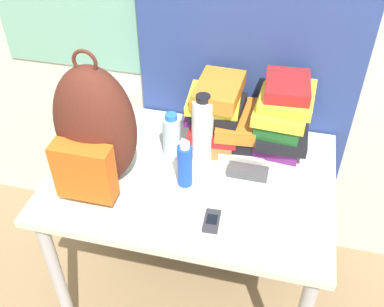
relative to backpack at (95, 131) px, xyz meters
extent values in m
cube|color=silver|center=(0.32, 0.57, 0.27)|extent=(6.00, 0.05, 2.50)
cube|color=navy|center=(0.45, 0.51, 0.27)|extent=(0.90, 0.04, 2.50)
cube|color=beige|center=(0.32, 0.11, -0.24)|extent=(1.06, 0.75, 0.03)
cylinder|color=#B2B2B7|center=(-0.16, -0.21, -0.62)|extent=(0.05, 0.05, 0.72)
cylinder|color=#B2B2B7|center=(-0.16, 0.43, -0.62)|extent=(0.05, 0.05, 0.72)
cylinder|color=#B2B2B7|center=(0.79, 0.43, -0.62)|extent=(0.05, 0.05, 0.72)
ellipsoid|color=#512319|center=(0.00, 0.01, 0.01)|extent=(0.29, 0.21, 0.47)
cube|color=#E05B19|center=(0.00, -0.12, -0.08)|extent=(0.20, 0.07, 0.21)
torus|color=#512319|center=(0.00, 0.01, 0.26)|extent=(0.08, 0.01, 0.08)
cube|color=olive|center=(0.35, 0.33, -0.19)|extent=(0.19, 0.26, 0.06)
cube|color=red|center=(0.36, 0.33, -0.14)|extent=(0.21, 0.27, 0.05)
cube|color=#6B2370|center=(0.36, 0.34, -0.10)|extent=(0.21, 0.21, 0.03)
cube|color=black|center=(0.37, 0.33, -0.06)|extent=(0.20, 0.22, 0.04)
cube|color=yellow|center=(0.35, 0.32, -0.02)|extent=(0.21, 0.22, 0.04)
cube|color=orange|center=(0.37, 0.32, 0.02)|extent=(0.17, 0.25, 0.06)
cube|color=silver|center=(0.49, 0.34, -0.21)|extent=(0.18, 0.28, 0.04)
cube|color=black|center=(0.49, 0.33, -0.16)|extent=(0.18, 0.24, 0.05)
cube|color=orange|center=(0.48, 0.33, -0.11)|extent=(0.24, 0.27, 0.06)
cube|color=silver|center=(0.61, 0.33, -0.21)|extent=(0.20, 0.27, 0.03)
cube|color=#6B2370|center=(0.61, 0.33, -0.17)|extent=(0.21, 0.26, 0.05)
cube|color=black|center=(0.63, 0.33, -0.12)|extent=(0.19, 0.27, 0.04)
cube|color=#1E5623|center=(0.61, 0.32, -0.07)|extent=(0.18, 0.25, 0.06)
cube|color=yellow|center=(0.61, 0.33, -0.02)|extent=(0.21, 0.28, 0.04)
cube|color=yellow|center=(0.62, 0.34, 0.02)|extent=(0.20, 0.25, 0.04)
cube|color=red|center=(0.62, 0.34, 0.07)|extent=(0.17, 0.21, 0.05)
cylinder|color=silver|center=(0.21, 0.20, -0.14)|extent=(0.07, 0.07, 0.17)
cylinder|color=#286BB7|center=(0.21, 0.20, -0.05)|extent=(0.05, 0.05, 0.02)
cylinder|color=white|center=(0.33, 0.21, -0.09)|extent=(0.08, 0.08, 0.26)
cylinder|color=black|center=(0.33, 0.21, 0.05)|extent=(0.05, 0.05, 0.02)
cylinder|color=blue|center=(0.30, 0.05, -0.14)|extent=(0.06, 0.06, 0.17)
cylinder|color=white|center=(0.30, 0.05, -0.05)|extent=(0.04, 0.04, 0.02)
cube|color=#2D2D33|center=(0.44, -0.11, -0.22)|extent=(0.06, 0.10, 0.02)
cube|color=black|center=(0.44, -0.11, -0.21)|extent=(0.04, 0.05, 0.00)
cube|color=#47474C|center=(0.52, 0.15, -0.21)|extent=(0.15, 0.06, 0.04)
camera|label=1|loc=(0.61, -1.11, 0.92)|focal=42.00mm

